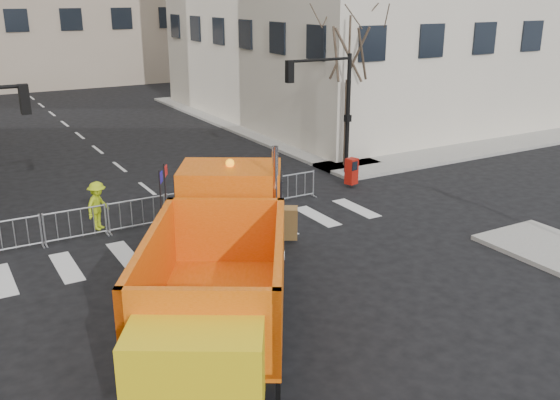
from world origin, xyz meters
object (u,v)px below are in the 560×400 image
plow_truck (222,263)px  cop_a (216,220)px  cop_c (205,224)px  cop_b (213,227)px  worker (98,206)px  newspaper_box (352,171)px

plow_truck → cop_a: 5.64m
cop_c → cop_b: bearing=85.1°
cop_c → worker: (-2.55, 3.14, 0.14)m
plow_truck → cop_c: bearing=12.1°
cop_a → newspaper_box: size_ratio=1.71×
newspaper_box → worker: bearing=164.7°
cop_b → newspaper_box: 8.69m
cop_b → cop_c: bearing=-51.3°
cop_a → plow_truck: bearing=47.9°
plow_truck → cop_a: plow_truck is taller
plow_truck → newspaper_box: (9.87, 8.34, -1.21)m
worker → newspaper_box: size_ratio=1.52×
cop_c → worker: size_ratio=1.01×
worker → cop_a: bearing=-88.6°
worker → newspaper_box: bearing=-41.0°
cop_a → worker: 4.34m
cop_a → worker: (-2.94, 3.20, 0.05)m
worker → newspaper_box: (10.65, 0.02, -0.29)m
cop_c → cop_a: bearing=143.9°
newspaper_box → cop_a: bearing=-172.8°
cop_a → cop_c: bearing=-27.9°
cop_a → cop_b: cop_a is taller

